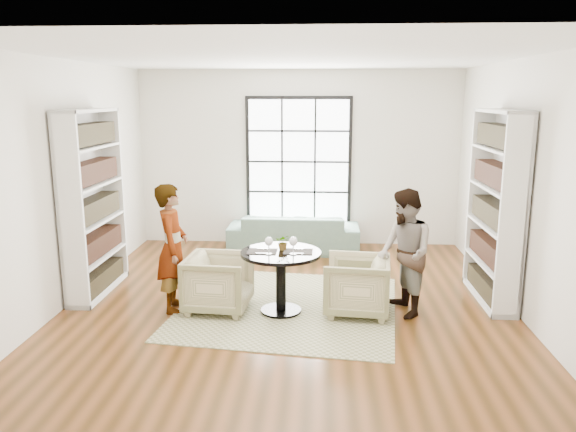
# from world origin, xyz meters

# --- Properties ---
(ground) EXTENTS (6.00, 6.00, 0.00)m
(ground) POSITION_xyz_m (0.00, 0.00, 0.00)
(ground) COLOR brown
(room_shell) EXTENTS (6.00, 6.01, 6.00)m
(room_shell) POSITION_xyz_m (0.00, 0.54, 1.26)
(room_shell) COLOR silver
(room_shell) RESTS_ON ground
(rug) EXTENTS (2.91, 2.91, 0.01)m
(rug) POSITION_xyz_m (-0.00, -0.14, 0.01)
(rug) COLOR tan
(rug) RESTS_ON ground
(pedestal_table) EXTENTS (0.95, 0.95, 0.76)m
(pedestal_table) POSITION_xyz_m (-0.08, -0.32, 0.55)
(pedestal_table) COLOR black
(pedestal_table) RESTS_ON ground
(sofa) EXTENTS (2.18, 0.87, 0.63)m
(sofa) POSITION_xyz_m (-0.05, 2.45, 0.32)
(sofa) COLOR slate
(sofa) RESTS_ON ground
(armchair_left) EXTENTS (0.82, 0.80, 0.69)m
(armchair_left) POSITION_xyz_m (-0.83, -0.28, 0.35)
(armchair_left) COLOR tan
(armchair_left) RESTS_ON ground
(armchair_right) EXTENTS (0.84, 0.82, 0.70)m
(armchair_right) POSITION_xyz_m (0.83, -0.28, 0.35)
(armchair_right) COLOR #C6AF8D
(armchair_right) RESTS_ON ground
(person_left) EXTENTS (0.44, 0.61, 1.55)m
(person_left) POSITION_xyz_m (-1.38, -0.28, 0.78)
(person_left) COLOR gray
(person_left) RESTS_ON ground
(person_right) EXTENTS (0.73, 0.85, 1.51)m
(person_right) POSITION_xyz_m (1.38, -0.28, 0.76)
(person_right) COLOR gray
(person_right) RESTS_ON ground
(placemat_left) EXTENTS (0.34, 0.27, 0.01)m
(placemat_left) POSITION_xyz_m (-0.29, -0.33, 0.77)
(placemat_left) COLOR #292623
(placemat_left) RESTS_ON pedestal_table
(placemat_right) EXTENTS (0.34, 0.27, 0.01)m
(placemat_right) POSITION_xyz_m (0.13, -0.31, 0.77)
(placemat_right) COLOR #292623
(placemat_right) RESTS_ON pedestal_table
(cutlery_left) EXTENTS (0.14, 0.22, 0.01)m
(cutlery_left) POSITION_xyz_m (-0.29, -0.33, 0.77)
(cutlery_left) COLOR silver
(cutlery_left) RESTS_ON placemat_left
(cutlery_right) EXTENTS (0.14, 0.22, 0.01)m
(cutlery_right) POSITION_xyz_m (0.13, -0.31, 0.77)
(cutlery_right) COLOR silver
(cutlery_right) RESTS_ON placemat_right
(wine_glass_left) EXTENTS (0.09, 0.09, 0.21)m
(wine_glass_left) POSITION_xyz_m (-0.21, -0.44, 0.91)
(wine_glass_left) COLOR silver
(wine_glass_left) RESTS_ON pedestal_table
(wine_glass_right) EXTENTS (0.10, 0.10, 0.21)m
(wine_glass_right) POSITION_xyz_m (0.08, -0.43, 0.91)
(wine_glass_right) COLOR silver
(wine_glass_right) RESTS_ON pedestal_table
(flower_centerpiece) EXTENTS (0.18, 0.16, 0.19)m
(flower_centerpiece) POSITION_xyz_m (-0.05, -0.24, 0.86)
(flower_centerpiece) COLOR gray
(flower_centerpiece) RESTS_ON pedestal_table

